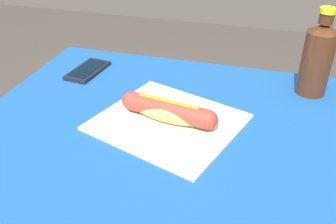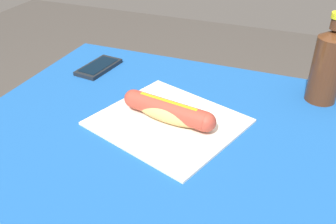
# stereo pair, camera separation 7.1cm
# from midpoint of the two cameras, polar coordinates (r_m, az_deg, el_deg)

# --- Properties ---
(dining_table) EXTENTS (1.02, 0.80, 0.77)m
(dining_table) POSITION_cam_midpoint_polar(r_m,az_deg,el_deg) (0.89, 5.41, -13.11)
(dining_table) COLOR brown
(dining_table) RESTS_ON ground
(paper_wrapper) EXTENTS (0.37, 0.35, 0.01)m
(paper_wrapper) POSITION_cam_midpoint_polar(r_m,az_deg,el_deg) (0.85, 2.41, -1.61)
(paper_wrapper) COLOR silver
(paper_wrapper) RESTS_ON dining_table
(hot_dog) EXTENTS (0.23, 0.08, 0.05)m
(hot_dog) POSITION_cam_midpoint_polar(r_m,az_deg,el_deg) (0.83, 2.46, 0.13)
(hot_dog) COLOR tan
(hot_dog) RESTS_ON paper_wrapper
(cell_phone) EXTENTS (0.09, 0.15, 0.01)m
(cell_phone) POSITION_cam_midpoint_polar(r_m,az_deg,el_deg) (1.11, -8.73, 6.78)
(cell_phone) COLOR black
(cell_phone) RESTS_ON dining_table
(soda_bottle) EXTENTS (0.07, 0.07, 0.22)m
(soda_bottle) POSITION_cam_midpoint_polar(r_m,az_deg,el_deg) (0.99, 25.21, 6.55)
(soda_bottle) COLOR #4C2814
(soda_bottle) RESTS_ON dining_table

